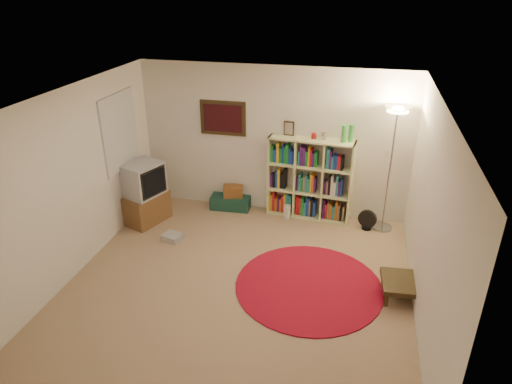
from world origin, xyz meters
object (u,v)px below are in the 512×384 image
tv_stand (145,194)px  side_table (404,283)px  bookshelf (309,179)px  floor_lamp (395,129)px  floor_fan (367,220)px  suitcase (231,201)px

tv_stand → side_table: size_ratio=1.78×
bookshelf → floor_lamp: size_ratio=0.82×
floor_lamp → tv_stand: (-3.85, -0.65, -1.18)m
tv_stand → floor_lamp: bearing=30.2°
bookshelf → tv_stand: bearing=-157.0°
floor_fan → tv_stand: bearing=-154.0°
side_table → bookshelf: bearing=127.3°
bookshelf → suitcase: bookshelf is taller
bookshelf → floor_lamp: (1.25, -0.18, 1.01)m
suitcase → floor_fan: bearing=-9.5°
bookshelf → side_table: 2.49m
bookshelf → floor_fan: bearing=-10.5°
suitcase → floor_lamp: bearing=-6.7°
tv_stand → bookshelf: bearing=38.4°
suitcase → bookshelf: bearing=-2.4°
tv_stand → side_table: bearing=5.4°
floor_lamp → floor_fan: size_ratio=5.91×
floor_lamp → suitcase: bearing=176.4°
floor_lamp → tv_stand: floor_lamp is taller
floor_fan → side_table: 1.73m
floor_fan → side_table: floor_fan is taller
floor_fan → tv_stand: (-3.60, -0.55, 0.33)m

